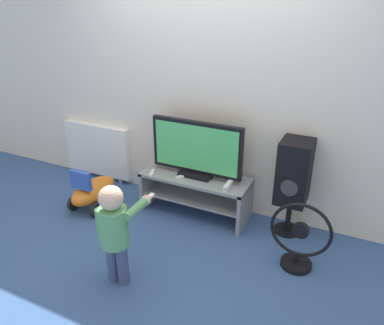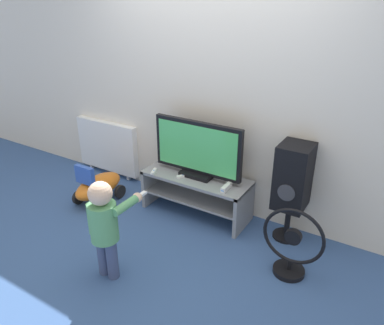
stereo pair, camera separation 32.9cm
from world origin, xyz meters
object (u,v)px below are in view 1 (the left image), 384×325
(game_console, at_px, (228,186))
(ride_on_toy, at_px, (93,191))
(remote_primary, at_px, (152,173))
(radiator, at_px, (98,150))
(television, at_px, (197,150))
(remote_secondary, at_px, (182,176))
(speaker_tower, at_px, (294,174))
(floor_fan, at_px, (299,239))
(child, at_px, (115,227))

(game_console, distance_m, ride_on_toy, 1.46)
(game_console, relative_size, ride_on_toy, 0.27)
(remote_primary, xyz_separation_m, radiator, (-0.99, 0.37, -0.06))
(television, relative_size, radiator, 1.06)
(television, bearing_deg, radiator, 171.93)
(television, height_order, remote_secondary, television)
(television, distance_m, speaker_tower, 0.94)
(speaker_tower, bearing_deg, game_console, -163.11)
(floor_fan, bearing_deg, remote_primary, 171.30)
(ride_on_toy, bearing_deg, radiator, 123.10)
(game_console, height_order, remote_primary, game_console)
(floor_fan, xyz_separation_m, ride_on_toy, (-2.15, 0.04, -0.09))
(game_console, relative_size, radiator, 0.18)
(game_console, xyz_separation_m, speaker_tower, (0.56, 0.17, 0.17))
(remote_primary, bearing_deg, remote_secondary, 13.26)
(television, height_order, game_console, television)
(floor_fan, bearing_deg, speaker_tower, 111.32)
(floor_fan, bearing_deg, remote_secondary, 165.95)
(remote_secondary, bearing_deg, floor_fan, -14.05)
(child, bearing_deg, speaker_tower, 49.72)
(remote_secondary, height_order, speaker_tower, speaker_tower)
(child, bearing_deg, ride_on_toy, 138.36)
(remote_secondary, relative_size, speaker_tower, 0.14)
(game_console, distance_m, speaker_tower, 0.61)
(remote_primary, distance_m, ride_on_toy, 0.70)
(remote_secondary, distance_m, radiator, 1.33)
(speaker_tower, height_order, floor_fan, speaker_tower)
(television, relative_size, speaker_tower, 1.01)
(floor_fan, bearing_deg, radiator, 166.56)
(child, xyz_separation_m, ride_on_toy, (-0.91, 0.81, -0.32))
(remote_primary, height_order, floor_fan, floor_fan)
(speaker_tower, bearing_deg, floor_fan, -68.68)
(game_console, bearing_deg, remote_secondary, 178.93)
(television, height_order, floor_fan, television)
(television, xyz_separation_m, ride_on_toy, (-1.03, -0.37, -0.52))
(television, xyz_separation_m, speaker_tower, (0.93, 0.06, -0.09))
(speaker_tower, distance_m, radiator, 2.35)
(remote_primary, bearing_deg, ride_on_toy, -162.13)
(remote_primary, bearing_deg, game_console, 4.56)
(television, height_order, speaker_tower, television)
(remote_secondary, bearing_deg, speaker_tower, 8.73)
(television, xyz_separation_m, remote_secondary, (-0.11, -0.10, -0.27))
(game_console, relative_size, remote_primary, 1.21)
(child, bearing_deg, remote_secondary, 89.42)
(remote_primary, height_order, radiator, radiator)
(speaker_tower, height_order, radiator, speaker_tower)
(television, height_order, remote_primary, television)
(child, height_order, ride_on_toy, child)
(speaker_tower, relative_size, floor_fan, 1.54)
(remote_secondary, relative_size, radiator, 0.15)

